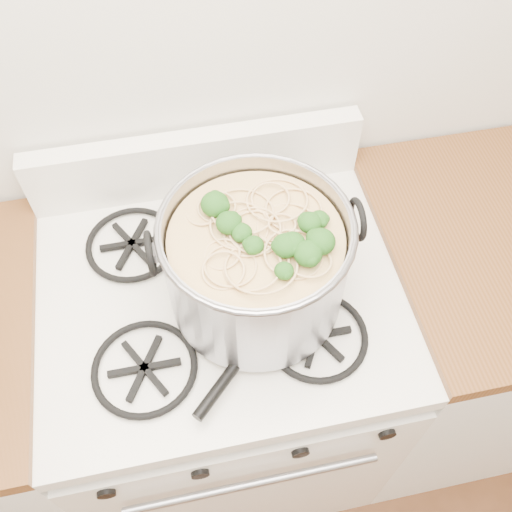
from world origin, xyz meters
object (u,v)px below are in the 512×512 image
(stock_pot, at_px, (256,263))
(spatula, at_px, (274,313))
(gas_range, at_px, (229,379))
(glass_bowl, at_px, (263,233))

(stock_pot, distance_m, spatula, 0.12)
(stock_pot, bearing_deg, gas_range, 153.32)
(glass_bowl, bearing_deg, gas_range, -136.56)
(gas_range, distance_m, glass_bowl, 0.52)
(stock_pot, relative_size, spatula, 1.24)
(glass_bowl, bearing_deg, spatula, -95.39)
(gas_range, xyz_separation_m, glass_bowl, (0.11, 0.11, 0.50))
(stock_pot, xyz_separation_m, glass_bowl, (0.04, 0.14, -0.10))
(spatula, bearing_deg, glass_bowl, 129.86)
(gas_range, height_order, glass_bowl, glass_bowl)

